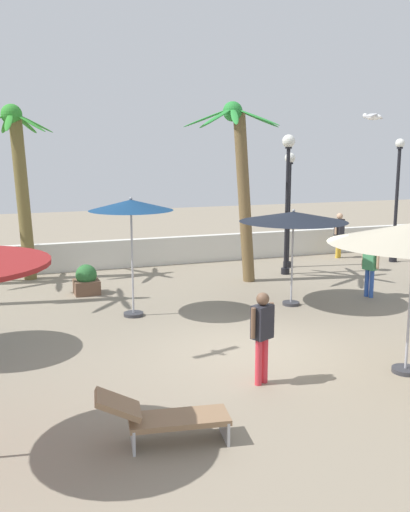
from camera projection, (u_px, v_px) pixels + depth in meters
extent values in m
plane|color=gray|center=(258.00, 350.00, 11.67)|extent=(56.00, 56.00, 0.00)
cube|color=silver|center=(148.00, 252.00, 20.04)|extent=(25.20, 0.30, 0.97)
cylinder|color=#333338|center=(405.00, 370.00, 10.52)|extent=(0.50, 0.50, 0.08)
cylinder|color=#A5A5AD|center=(410.00, 308.00, 10.30)|extent=(0.05, 0.05, 2.45)
cylinder|color=#333338|center=(134.00, 314.00, 14.08)|extent=(0.49, 0.49, 0.08)
cylinder|color=#A5A5AD|center=(132.00, 263.00, 13.84)|extent=(0.05, 0.05, 2.67)
cone|color=navy|center=(131.00, 205.00, 13.58)|extent=(2.04, 2.04, 0.26)
sphere|color=#99999E|center=(131.00, 199.00, 13.55)|extent=(0.08, 0.08, 0.08)
cylinder|color=#333338|center=(291.00, 303.00, 15.05)|extent=(0.45, 0.45, 0.08)
cylinder|color=#A5A5AD|center=(292.00, 263.00, 14.85)|extent=(0.05, 0.05, 2.27)
cone|color=black|center=(293.00, 217.00, 14.63)|extent=(2.80, 2.80, 0.26)
sphere|color=#99999E|center=(294.00, 211.00, 14.60)|extent=(0.08, 0.08, 0.08)
cylinder|color=brown|center=(244.00, 199.00, 17.25)|extent=(0.77, 0.36, 5.15)
sphere|color=#2A8A37|center=(233.00, 111.00, 16.64)|extent=(0.58, 0.58, 0.58)
ellipsoid|color=#2A8A37|center=(257.00, 118.00, 16.93)|extent=(1.49, 0.21, 0.58)
ellipsoid|color=#2A8A37|center=(236.00, 119.00, 17.43)|extent=(0.94, 1.38, 0.58)
ellipsoid|color=#2A8A37|center=(215.00, 119.00, 17.26)|extent=(0.71, 1.46, 0.58)
ellipsoid|color=#2A8A37|center=(207.00, 118.00, 16.86)|extent=(1.34, 1.00, 0.58)
ellipsoid|color=#2A8A37|center=(218.00, 116.00, 16.04)|extent=(1.31, 1.05, 0.58)
ellipsoid|color=#2A8A37|center=(235.00, 116.00, 15.91)|extent=(0.67, 1.47, 0.58)
ellipsoid|color=#2A8A37|center=(257.00, 117.00, 16.28)|extent=(1.09, 1.28, 0.58)
cylinder|color=brown|center=(23.00, 199.00, 17.56)|extent=(0.58, 0.39, 5.08)
sphere|color=#308C2D|center=(11.00, 114.00, 17.02)|extent=(0.63, 0.63, 0.63)
ellipsoid|color=#308C2D|center=(34.00, 123.00, 17.31)|extent=(1.17, 0.26, 0.63)
ellipsoid|color=#308C2D|center=(25.00, 123.00, 17.66)|extent=(0.88, 1.03, 0.63)
ellipsoid|color=#308C2D|center=(7.00, 123.00, 17.59)|extent=(0.46, 1.17, 0.63)
ellipsoid|color=#308C2D|center=(9.00, 122.00, 16.46)|extent=(0.39, 1.17, 0.63)
ellipsoid|color=#308C2D|center=(29.00, 122.00, 16.84)|extent=(1.00, 0.92, 0.63)
cylinder|color=black|center=(393.00, 259.00, 20.81)|extent=(0.28, 0.28, 0.20)
cylinder|color=black|center=(396.00, 206.00, 20.45)|extent=(0.12, 0.12, 4.09)
cylinder|color=black|center=(400.00, 148.00, 20.07)|extent=(0.22, 0.22, 0.06)
sphere|color=white|center=(400.00, 143.00, 20.04)|extent=(0.33, 0.33, 0.33)
cylinder|color=black|center=(285.00, 271.00, 18.75)|extent=(0.28, 0.28, 0.20)
cylinder|color=black|center=(287.00, 212.00, 18.39)|extent=(0.12, 0.12, 4.09)
cylinder|color=black|center=(289.00, 148.00, 18.01)|extent=(0.22, 0.22, 0.06)
sphere|color=white|center=(289.00, 141.00, 17.97)|extent=(0.42, 0.42, 0.42)
cylinder|color=black|center=(287.00, 264.00, 19.84)|extent=(0.28, 0.28, 0.20)
cylinder|color=black|center=(288.00, 216.00, 19.53)|extent=(0.12, 0.12, 3.58)
cylinder|color=black|center=(290.00, 163.00, 19.19)|extent=(0.22, 0.22, 0.06)
sphere|color=white|center=(290.00, 158.00, 19.16)|extent=(0.36, 0.36, 0.36)
cube|color=#B7B7BC|center=(224.00, 426.00, 8.11)|extent=(0.12, 0.55, 0.35)
cube|color=#B7B7BC|center=(133.00, 435.00, 7.86)|extent=(0.12, 0.55, 0.35)
cube|color=#8C6B4C|center=(179.00, 419.00, 7.95)|extent=(1.47, 0.75, 0.08)
cube|color=#8C6B4C|center=(118.00, 404.00, 7.74)|extent=(0.70, 0.64, 0.35)
cylinder|color=gold|center=(337.00, 247.00, 21.44)|extent=(0.12, 0.12, 0.86)
cylinder|color=gold|center=(340.00, 246.00, 21.55)|extent=(0.12, 0.12, 0.86)
cube|color=#26262D|center=(339.00, 227.00, 21.36)|extent=(0.43, 0.37, 0.61)
sphere|color=tan|center=(340.00, 216.00, 21.28)|extent=(0.23, 0.23, 0.23)
cylinder|color=tan|center=(336.00, 227.00, 21.19)|extent=(0.08, 0.08, 0.55)
cylinder|color=tan|center=(343.00, 226.00, 21.52)|extent=(0.08, 0.08, 0.55)
cylinder|color=#3359B2|center=(372.00, 284.00, 15.74)|extent=(0.12, 0.12, 0.78)
cylinder|color=#3359B2|center=(367.00, 283.00, 15.86)|extent=(0.12, 0.12, 0.78)
cube|color=#3F8C59|center=(370.00, 260.00, 15.67)|extent=(0.34, 0.42, 0.55)
sphere|color=tan|center=(371.00, 246.00, 15.60)|extent=(0.21, 0.21, 0.21)
cylinder|color=tan|center=(378.00, 260.00, 15.48)|extent=(0.08, 0.08, 0.50)
cylinder|color=tan|center=(363.00, 258.00, 15.86)|extent=(0.08, 0.08, 0.50)
cylinder|color=#D8333F|center=(259.00, 362.00, 9.89)|extent=(0.12, 0.12, 0.83)
cylinder|color=#D8333F|center=(265.00, 360.00, 9.99)|extent=(0.12, 0.12, 0.83)
cube|color=#26262D|center=(262.00, 322.00, 9.81)|extent=(0.43, 0.37, 0.59)
sphere|color=brown|center=(263.00, 299.00, 9.73)|extent=(0.23, 0.23, 0.23)
cylinder|color=brown|center=(253.00, 323.00, 9.64)|extent=(0.08, 0.08, 0.53)
cylinder|color=brown|center=(271.00, 317.00, 9.97)|extent=(0.08, 0.08, 0.53)
ellipsoid|color=white|center=(374.00, 117.00, 11.41)|extent=(0.30, 0.32, 0.12)
sphere|color=white|center=(365.00, 116.00, 11.48)|extent=(0.10, 0.10, 0.10)
cube|color=silver|center=(371.00, 115.00, 11.18)|extent=(0.48, 0.44, 0.10)
cube|color=silver|center=(377.00, 117.00, 11.62)|extent=(0.48, 0.44, 0.08)
cube|color=brown|center=(87.00, 287.00, 16.18)|extent=(0.70, 0.70, 0.40)
sphere|color=#2D6B33|center=(86.00, 275.00, 16.12)|extent=(0.60, 0.60, 0.60)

